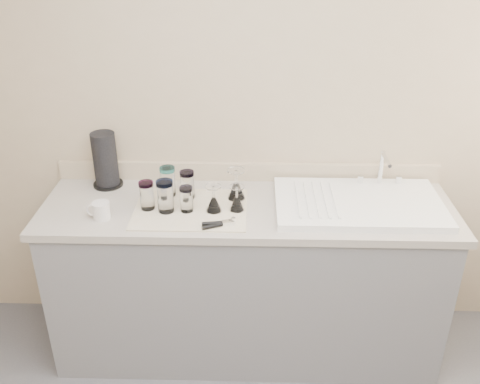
{
  "coord_description": "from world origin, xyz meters",
  "views": [
    {
      "loc": [
        0.02,
        -1.14,
        2.19
      ],
      "look_at": [
        -0.04,
        1.15,
        1.0
      ],
      "focal_mm": 40.0,
      "sensor_mm": 36.0,
      "label": 1
    }
  ],
  "objects_px": {
    "tumbler_lavender": "(186,199)",
    "goblet_back_right": "(236,189)",
    "goblet_front_left": "(214,202)",
    "paper_towel_roll": "(105,160)",
    "tumbler_cyan": "(168,181)",
    "goblet_front_right": "(237,202)",
    "can_opener": "(219,224)",
    "tumbler_purple": "(187,185)",
    "white_mug": "(101,210)",
    "tumbler_magenta": "(147,195)",
    "tumbler_blue": "(165,196)",
    "sink_unit": "(359,203)"
  },
  "relations": [
    {
      "from": "tumbler_lavender",
      "to": "paper_towel_roll",
      "type": "relative_size",
      "value": 0.43
    },
    {
      "from": "tumbler_lavender",
      "to": "goblet_front_left",
      "type": "bearing_deg",
      "value": 1.61
    },
    {
      "from": "white_mug",
      "to": "sink_unit",
      "type": "bearing_deg",
      "value": 6.83
    },
    {
      "from": "tumbler_purple",
      "to": "tumbler_lavender",
      "type": "bearing_deg",
      "value": -85.36
    },
    {
      "from": "tumbler_blue",
      "to": "can_opener",
      "type": "relative_size",
      "value": 1.03
    },
    {
      "from": "goblet_front_right",
      "to": "tumbler_cyan",
      "type": "bearing_deg",
      "value": 157.67
    },
    {
      "from": "tumbler_magenta",
      "to": "goblet_front_right",
      "type": "height_order",
      "value": "tumbler_magenta"
    },
    {
      "from": "can_opener",
      "to": "sink_unit",
      "type": "bearing_deg",
      "value": 17.7
    },
    {
      "from": "can_opener",
      "to": "tumbler_lavender",
      "type": "bearing_deg",
      "value": 139.93
    },
    {
      "from": "tumbler_cyan",
      "to": "paper_towel_roll",
      "type": "height_order",
      "value": "paper_towel_roll"
    },
    {
      "from": "tumbler_cyan",
      "to": "tumbler_magenta",
      "type": "xyz_separation_m",
      "value": [
        -0.08,
        -0.14,
        -0.01
      ]
    },
    {
      "from": "goblet_front_right",
      "to": "goblet_front_left",
      "type": "bearing_deg",
      "value": -173.06
    },
    {
      "from": "tumbler_lavender",
      "to": "white_mug",
      "type": "relative_size",
      "value": 1.11
    },
    {
      "from": "tumbler_lavender",
      "to": "goblet_back_right",
      "type": "height_order",
      "value": "goblet_back_right"
    },
    {
      "from": "goblet_back_right",
      "to": "goblet_front_left",
      "type": "distance_m",
      "value": 0.17
    },
    {
      "from": "tumbler_cyan",
      "to": "paper_towel_roll",
      "type": "bearing_deg",
      "value": 161.07
    },
    {
      "from": "goblet_front_right",
      "to": "tumbler_purple",
      "type": "bearing_deg",
      "value": 154.73
    },
    {
      "from": "goblet_front_right",
      "to": "can_opener",
      "type": "xyz_separation_m",
      "value": [
        -0.08,
        -0.15,
        -0.03
      ]
    },
    {
      "from": "paper_towel_roll",
      "to": "tumbler_magenta",
      "type": "bearing_deg",
      "value": -45.01
    },
    {
      "from": "sink_unit",
      "to": "can_opener",
      "type": "relative_size",
      "value": 5.19
    },
    {
      "from": "tumbler_purple",
      "to": "paper_towel_roll",
      "type": "height_order",
      "value": "paper_towel_roll"
    },
    {
      "from": "can_opener",
      "to": "white_mug",
      "type": "distance_m",
      "value": 0.57
    },
    {
      "from": "goblet_back_right",
      "to": "tumbler_cyan",
      "type": "bearing_deg",
      "value": 175.94
    },
    {
      "from": "goblet_front_left",
      "to": "white_mug",
      "type": "xyz_separation_m",
      "value": [
        -0.53,
        -0.07,
        -0.01
      ]
    },
    {
      "from": "tumbler_cyan",
      "to": "goblet_front_right",
      "type": "distance_m",
      "value": 0.39
    },
    {
      "from": "goblet_front_left",
      "to": "tumbler_purple",
      "type": "bearing_deg",
      "value": 136.79
    },
    {
      "from": "goblet_back_right",
      "to": "tumbler_magenta",
      "type": "bearing_deg",
      "value": -164.56
    },
    {
      "from": "sink_unit",
      "to": "paper_towel_roll",
      "type": "relative_size",
      "value": 2.77
    },
    {
      "from": "tumbler_purple",
      "to": "goblet_back_right",
      "type": "distance_m",
      "value": 0.25
    },
    {
      "from": "tumbler_cyan",
      "to": "tumbler_lavender",
      "type": "height_order",
      "value": "tumbler_cyan"
    },
    {
      "from": "can_opener",
      "to": "paper_towel_roll",
      "type": "relative_size",
      "value": 0.53
    },
    {
      "from": "tumbler_magenta",
      "to": "white_mug",
      "type": "relative_size",
      "value": 1.23
    },
    {
      "from": "tumbler_lavender",
      "to": "goblet_front_left",
      "type": "relative_size",
      "value": 0.95
    },
    {
      "from": "tumbler_cyan",
      "to": "tumbler_magenta",
      "type": "relative_size",
      "value": 1.08
    },
    {
      "from": "goblet_back_right",
      "to": "sink_unit",
      "type": "bearing_deg",
      "value": -5.39
    },
    {
      "from": "sink_unit",
      "to": "tumbler_lavender",
      "type": "height_order",
      "value": "sink_unit"
    },
    {
      "from": "tumbler_magenta",
      "to": "goblet_front_right",
      "type": "relative_size",
      "value": 1.12
    },
    {
      "from": "tumbler_blue",
      "to": "white_mug",
      "type": "distance_m",
      "value": 0.31
    },
    {
      "from": "tumbler_purple",
      "to": "white_mug",
      "type": "relative_size",
      "value": 1.25
    },
    {
      "from": "tumbler_magenta",
      "to": "tumbler_lavender",
      "type": "xyz_separation_m",
      "value": [
        0.19,
        -0.02,
        -0.01
      ]
    },
    {
      "from": "tumbler_lavender",
      "to": "paper_towel_roll",
      "type": "bearing_deg",
      "value": 148.36
    },
    {
      "from": "sink_unit",
      "to": "can_opener",
      "type": "distance_m",
      "value": 0.72
    },
    {
      "from": "tumbler_purple",
      "to": "tumbler_magenta",
      "type": "relative_size",
      "value": 1.01
    },
    {
      "from": "can_opener",
      "to": "goblet_front_right",
      "type": "bearing_deg",
      "value": 62.81
    },
    {
      "from": "goblet_front_left",
      "to": "paper_towel_roll",
      "type": "height_order",
      "value": "paper_towel_roll"
    },
    {
      "from": "tumbler_magenta",
      "to": "tumbler_blue",
      "type": "xyz_separation_m",
      "value": [
        0.09,
        -0.02,
        0.01
      ]
    },
    {
      "from": "sink_unit",
      "to": "tumbler_lavender",
      "type": "xyz_separation_m",
      "value": [
        -0.85,
        -0.08,
        0.05
      ]
    },
    {
      "from": "tumbler_lavender",
      "to": "can_opener",
      "type": "xyz_separation_m",
      "value": [
        0.16,
        -0.14,
        -0.06
      ]
    },
    {
      "from": "goblet_front_right",
      "to": "paper_towel_roll",
      "type": "xyz_separation_m",
      "value": [
        -0.7,
        0.26,
        0.09
      ]
    },
    {
      "from": "can_opener",
      "to": "paper_towel_roll",
      "type": "height_order",
      "value": "paper_towel_roll"
    }
  ]
}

